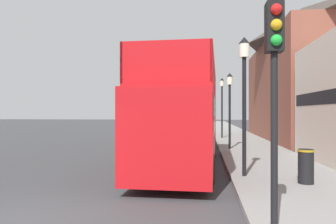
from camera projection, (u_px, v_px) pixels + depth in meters
name	position (u px, v px, depth m)	size (l,w,h in m)	color
ground_plane	(158.00, 139.00, 27.25)	(144.00, 144.00, 0.00)	#3D3D3F
sidewalk	(243.00, 142.00, 23.54)	(3.81, 108.00, 0.14)	gray
brick_terrace_rear	(302.00, 74.00, 25.83)	(6.00, 17.01, 10.46)	brown
tour_bus	(184.00, 121.00, 13.23)	(2.88, 10.14, 4.11)	red
parked_car_ahead_of_bus	(200.00, 135.00, 21.50)	(1.97, 4.23, 1.51)	silver
traffic_signal	(274.00, 64.00, 5.55)	(0.28, 0.42, 3.95)	black
lamp_post_nearest	(244.00, 80.00, 10.67)	(0.35, 0.35, 4.54)	black
lamp_post_second	(230.00, 96.00, 18.68)	(0.35, 0.35, 4.33)	black
lamp_post_third	(222.00, 97.00, 26.71)	(0.35, 0.35, 4.88)	black
litter_bin	(306.00, 165.00, 9.52)	(0.48, 0.48, 1.00)	black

